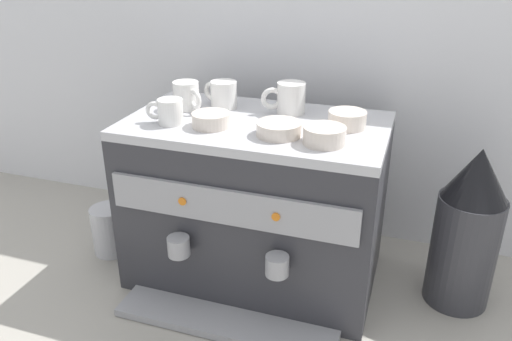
# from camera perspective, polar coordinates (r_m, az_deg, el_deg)

# --- Properties ---
(ground_plane) EXTENTS (4.00, 4.00, 0.00)m
(ground_plane) POSITION_cam_1_polar(r_m,az_deg,el_deg) (1.53, -0.00, -11.15)
(ground_plane) COLOR #9E998E
(tiled_backsplash_wall) EXTENTS (2.80, 0.03, 0.99)m
(tiled_backsplash_wall) POSITION_cam_1_polar(r_m,az_deg,el_deg) (1.61, 3.82, 10.25)
(tiled_backsplash_wall) COLOR silver
(tiled_backsplash_wall) RESTS_ON ground_plane
(espresso_machine) EXTENTS (0.67, 0.50, 0.47)m
(espresso_machine) POSITION_cam_1_polar(r_m,az_deg,el_deg) (1.41, -0.06, -3.61)
(espresso_machine) COLOR #2D2D33
(espresso_machine) RESTS_ON ground_plane
(ceramic_cup_0) EXTENTS (0.10, 0.08, 0.08)m
(ceramic_cup_0) POSITION_cam_1_polar(r_m,az_deg,el_deg) (1.42, -7.70, 8.26)
(ceramic_cup_0) COLOR white
(ceramic_cup_0) RESTS_ON espresso_machine
(ceramic_cup_1) EXTENTS (0.11, 0.08, 0.08)m
(ceramic_cup_1) POSITION_cam_1_polar(r_m,az_deg,el_deg) (1.37, 3.74, 8.07)
(ceramic_cup_1) COLOR white
(ceramic_cup_1) RESTS_ON espresso_machine
(ceramic_cup_2) EXTENTS (0.11, 0.07, 0.07)m
(ceramic_cup_2) POSITION_cam_1_polar(r_m,az_deg,el_deg) (1.42, -3.73, 8.47)
(ceramic_cup_2) COLOR white
(ceramic_cup_2) RESTS_ON espresso_machine
(ceramic_cup_3) EXTENTS (0.10, 0.06, 0.06)m
(ceramic_cup_3) POSITION_cam_1_polar(r_m,az_deg,el_deg) (1.31, -9.67, 6.50)
(ceramic_cup_3) COLOR white
(ceramic_cup_3) RESTS_ON espresso_machine
(ceramic_bowl_0) EXTENTS (0.10, 0.10, 0.04)m
(ceramic_bowl_0) POSITION_cam_1_polar(r_m,az_deg,el_deg) (1.18, 7.64, 3.87)
(ceramic_bowl_0) COLOR beige
(ceramic_bowl_0) RESTS_ON espresso_machine
(ceramic_bowl_1) EXTENTS (0.11, 0.11, 0.03)m
(ceramic_bowl_1) POSITION_cam_1_polar(r_m,az_deg,el_deg) (1.22, 2.58, 4.62)
(ceramic_bowl_1) COLOR beige
(ceramic_bowl_1) RESTS_ON espresso_machine
(ceramic_bowl_2) EXTENTS (0.10, 0.10, 0.04)m
(ceramic_bowl_2) POSITION_cam_1_polar(r_m,az_deg,el_deg) (1.28, -5.04, 5.61)
(ceramic_bowl_2) COLOR beige
(ceramic_bowl_2) RESTS_ON espresso_machine
(ceramic_bowl_3) EXTENTS (0.09, 0.09, 0.04)m
(ceramic_bowl_3) POSITION_cam_1_polar(r_m,az_deg,el_deg) (1.29, 10.12, 5.60)
(ceramic_bowl_3) COLOR beige
(ceramic_bowl_3) RESTS_ON espresso_machine
(coffee_grinder) EXTENTS (0.17, 0.17, 0.44)m
(coffee_grinder) POSITION_cam_1_polar(r_m,az_deg,el_deg) (1.42, 22.48, -6.13)
(coffee_grinder) COLOR #333338
(coffee_grinder) RESTS_ON ground_plane
(milk_pitcher) EXTENTS (0.11, 0.11, 0.15)m
(milk_pitcher) POSITION_cam_1_polar(r_m,az_deg,el_deg) (1.64, -15.99, -6.39)
(milk_pitcher) COLOR #B7B7BC
(milk_pitcher) RESTS_ON ground_plane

